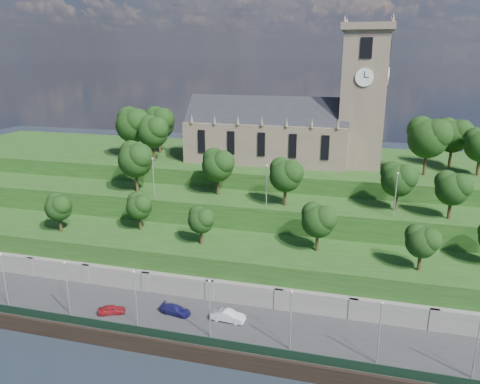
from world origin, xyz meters
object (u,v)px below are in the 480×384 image
(church, at_px, (292,125))
(car_left, at_px, (112,310))
(car_right, at_px, (176,310))
(car_middle, at_px, (228,316))

(church, bearing_deg, car_left, -112.69)
(church, distance_m, car_left, 49.47)
(car_right, bearing_deg, church, -4.12)
(car_middle, relative_size, car_right, 1.07)
(car_left, distance_m, car_middle, 15.97)
(church, height_order, car_middle, church)
(car_middle, bearing_deg, car_right, 94.92)
(car_left, xyz_separation_m, car_middle, (15.79, 2.41, 0.13))
(church, bearing_deg, car_right, -102.87)
(church, bearing_deg, car_middle, -92.45)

